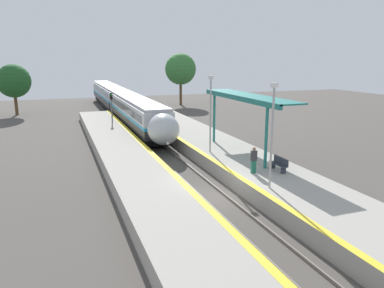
% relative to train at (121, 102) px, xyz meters
% --- Properties ---
extents(ground_plane, '(120.00, 120.00, 0.00)m').
position_rel_train_xyz_m(ground_plane, '(0.00, -32.16, -2.11)').
color(ground_plane, '#4C4742').
extents(rail_left, '(0.08, 90.00, 0.15)m').
position_rel_train_xyz_m(rail_left, '(-0.72, -32.16, -2.03)').
color(rail_left, slate).
rests_on(rail_left, ground_plane).
extents(rail_right, '(0.08, 90.00, 0.15)m').
position_rel_train_xyz_m(rail_right, '(0.72, -32.16, -2.03)').
color(rail_right, slate).
rests_on(rail_right, ground_plane).
extents(train, '(2.78, 46.18, 3.68)m').
position_rel_train_xyz_m(train, '(0.00, 0.00, 0.00)').
color(train, black).
rests_on(train, ground_plane).
extents(platform_right, '(5.03, 64.00, 1.01)m').
position_rel_train_xyz_m(platform_right, '(4.11, -32.16, -1.61)').
color(platform_right, '#9E998E').
rests_on(platform_right, ground_plane).
extents(platform_left, '(3.97, 64.00, 1.01)m').
position_rel_train_xyz_m(platform_left, '(-3.58, -32.16, -1.61)').
color(platform_left, '#9E998E').
rests_on(platform_left, ground_plane).
extents(platform_bench, '(0.44, 1.61, 0.89)m').
position_rel_train_xyz_m(platform_bench, '(4.72, -31.73, -0.63)').
color(platform_bench, '#2D333D').
rests_on(platform_bench, platform_right).
extents(person_waiting, '(0.36, 0.22, 1.67)m').
position_rel_train_xyz_m(person_waiting, '(2.95, -31.60, -0.24)').
color(person_waiting, '#1E604C').
rests_on(person_waiting, platform_right).
extents(railway_signal, '(0.28, 0.28, 4.23)m').
position_rel_train_xyz_m(railway_signal, '(-2.56, -9.46, 0.49)').
color(railway_signal, '#59595E').
rests_on(railway_signal, ground_plane).
extents(lamppost_near, '(0.36, 0.20, 5.76)m').
position_rel_train_xyz_m(lamppost_near, '(2.48, -34.26, 2.17)').
color(lamppost_near, '#9E9EA3').
rests_on(lamppost_near, platform_right).
extents(lamppost_mid, '(0.36, 0.20, 5.76)m').
position_rel_train_xyz_m(lamppost_mid, '(2.48, -25.72, 2.17)').
color(lamppost_mid, '#9E9EA3').
rests_on(lamppost_mid, platform_right).
extents(station_canopy, '(2.02, 11.41, 4.35)m').
position_rel_train_xyz_m(station_canopy, '(4.75, -26.70, 2.94)').
color(station_canopy, '#1E6B66').
rests_on(station_canopy, platform_right).
extents(background_tree_left, '(4.67, 4.67, 7.15)m').
position_rel_train_xyz_m(background_tree_left, '(-13.71, 7.23, 2.69)').
color(background_tree_left, brown).
rests_on(background_tree_left, ground_plane).
extents(background_tree_right, '(5.27, 5.27, 8.74)m').
position_rel_train_xyz_m(background_tree_right, '(12.01, 10.28, 3.98)').
color(background_tree_right, brown).
rests_on(background_tree_right, ground_plane).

